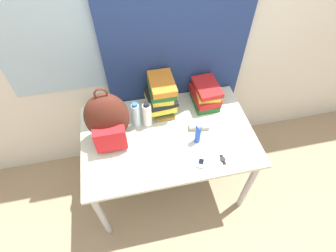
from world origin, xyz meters
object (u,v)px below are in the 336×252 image
(backpack, at_px, (107,120))
(sports_bottle, at_px, (147,115))
(book_stack_left, at_px, (161,95))
(sunscreen_bottle, at_px, (198,134))
(book_stack_center, at_px, (206,94))
(water_bottle, at_px, (136,115))
(cell_phone, at_px, (201,162))
(wristwatch, at_px, (223,159))
(sunglasses_case, at_px, (199,127))

(backpack, bearing_deg, sports_bottle, 14.49)
(book_stack_left, xyz_separation_m, sunscreen_bottle, (0.19, -0.37, -0.07))
(book_stack_center, xyz_separation_m, water_bottle, (-0.58, -0.13, 0.02))
(book_stack_left, height_order, cell_phone, book_stack_left)
(water_bottle, height_order, sports_bottle, water_bottle)
(cell_phone, bearing_deg, wristwatch, -3.36)
(sports_bottle, bearing_deg, book_stack_left, 45.41)
(water_bottle, xyz_separation_m, cell_phone, (0.38, -0.43, -0.10))
(backpack, xyz_separation_m, cell_phone, (0.58, -0.35, -0.19))
(backpack, relative_size, sunglasses_case, 3.03)
(backpack, relative_size, water_bottle, 2.04)
(sports_bottle, xyz_separation_m, sunscreen_bottle, (0.32, -0.23, -0.02))
(water_bottle, bearing_deg, book_stack_center, 12.26)
(sunscreen_bottle, bearing_deg, sports_bottle, 144.03)
(book_stack_center, height_order, sports_bottle, sports_bottle)
(water_bottle, relative_size, sunglasses_case, 1.49)
(book_stack_left, distance_m, sunscreen_bottle, 0.42)
(book_stack_center, relative_size, wristwatch, 3.61)
(cell_phone, bearing_deg, water_bottle, 131.75)
(sports_bottle, bearing_deg, cell_phone, -54.47)
(backpack, height_order, sunscreen_bottle, backpack)
(book_stack_left, bearing_deg, sunglasses_case, -47.06)
(sports_bottle, relative_size, wristwatch, 2.84)
(backpack, distance_m, sports_bottle, 0.30)
(book_stack_left, xyz_separation_m, wristwatch, (0.32, -0.56, -0.15))
(sports_bottle, bearing_deg, book_stack_center, 15.14)
(backpack, bearing_deg, water_bottle, 22.18)
(backpack, height_order, book_stack_center, backpack)
(sports_bottle, relative_size, sunglasses_case, 1.44)
(backpack, xyz_separation_m, wristwatch, (0.74, -0.36, -0.20))
(backpack, height_order, sports_bottle, backpack)
(water_bottle, distance_m, cell_phone, 0.58)
(cell_phone, bearing_deg, sunscreen_bottle, 82.54)
(backpack, distance_m, sunscreen_bottle, 0.64)
(book_stack_center, relative_size, sports_bottle, 1.27)
(book_stack_left, bearing_deg, backpack, -153.48)
(sunglasses_case, xyz_separation_m, wristwatch, (0.08, -0.30, -0.01))
(backpack, height_order, sunglasses_case, backpack)
(sunglasses_case, bearing_deg, water_bottle, 163.73)
(book_stack_left, xyz_separation_m, cell_phone, (0.17, -0.55, -0.14))
(book_stack_center, height_order, sunglasses_case, book_stack_center)
(sports_bottle, xyz_separation_m, wristwatch, (0.45, -0.43, -0.10))
(backpack, relative_size, book_stack_left, 1.60)
(book_stack_left, height_order, book_stack_center, book_stack_left)
(backpack, distance_m, book_stack_center, 0.81)
(sports_bottle, bearing_deg, backpack, -165.51)
(sports_bottle, distance_m, sunglasses_case, 0.40)
(sports_bottle, distance_m, wristwatch, 0.63)
(wristwatch, bearing_deg, book_stack_center, 86.00)
(backpack, bearing_deg, cell_phone, -30.85)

